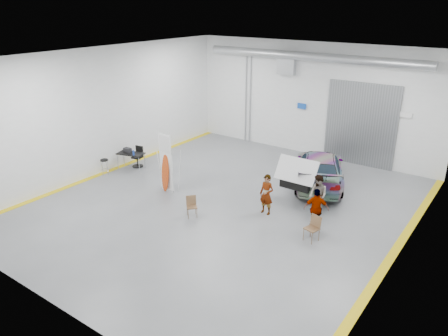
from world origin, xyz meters
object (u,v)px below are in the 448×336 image
Objects in this scene: folding_chair_near at (192,211)px; office_chair at (138,158)px; person_b at (318,195)px; sedan_car at (319,168)px; shop_stool at (105,167)px; surfboard_display at (166,167)px; person_a at (267,194)px; folding_chair_far at (311,233)px; work_table at (130,153)px; person_c at (316,209)px.

office_chair is (-5.75, 2.68, 0.20)m from folding_chair_near.
person_b is at bearing -8.87° from folding_chair_near.
person_b is 1.97× the size of folding_chair_near.
shop_stool is (-8.88, -5.03, -0.36)m from sedan_car.
folding_chair_near is (2.47, -1.24, -0.87)m from surfboard_display.
person_a reaches higher than folding_chair_far.
office_chair is at bearing 74.52° from shop_stool.
person_b reaches higher than folding_chair_near.
shop_stool is at bearing -169.44° from surfboard_display.
work_table is at bearing 73.24° from shop_stool.
person_b is 9.63m from office_chair.
person_c is at bearing -1.47° from work_table.
person_a is at bearing 6.80° from shop_stool.
office_chair is (-10.33, 1.64, 0.17)m from folding_chair_far.
folding_chair_far is at bearing 0.57° from shop_stool.
work_table is at bearing 169.38° from surfboard_display.
office_chair reaches higher than folding_chair_far.
folding_chair_far is (0.71, -2.03, -0.53)m from person_b.
work_table is at bearing 111.79° from folding_chair_near.
person_c is 1.08× the size of work_table.
shop_stool is at bearing 124.24° from folding_chair_near.
person_c is at bearing -22.60° from folding_chair_near.
folding_chair_far is (4.59, 1.04, 0.03)m from folding_chair_near.
surfboard_display is 3.55× the size of shop_stool.
person_a reaches higher than folding_chair_near.
sedan_car is 3.18× the size of person_b.
person_a is 2.01m from person_b.
person_b is at bearing -6.36° from office_chair.
person_b reaches higher than office_chair.
person_a reaches higher than sedan_car.
folding_chair_near is (-2.64, -5.97, -0.49)m from sedan_car.
shop_stool is 1.82m from office_chair.
folding_chair_near is 4.70m from folding_chair_far.
shop_stool is (-10.82, -0.11, 0.10)m from folding_chair_far.
person_b is 1.04× the size of person_c.
person_b is at bearing -95.00° from person_c.
folding_chair_near is at bearing -151.99° from folding_chair_far.
folding_chair_near reaches higher than shop_stool.
surfboard_display is 3.52m from work_table.
person_a is at bearing -25.46° from person_c.
surfboard_display is (-6.35, -1.82, 0.31)m from person_b.
person_a is 1.98× the size of folding_chair_near.
shop_stool is at bearing -169.77° from person_a.
person_b is at bearing 37.61° from person_a.
folding_chair_near is 6.28m from work_table.
person_b is at bearing 21.85° from surfboard_display.
sedan_car is 6.97m from surfboard_display.
office_chair is at bearing 107.71° from folding_chair_near.
work_table is at bearing -141.93° from person_b.
folding_chair_far is (2.38, -0.90, -0.53)m from person_a.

